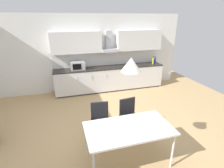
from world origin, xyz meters
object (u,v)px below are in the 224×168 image
at_px(bottle_yellow, 153,61).
at_px(chair_far_right, 129,114).
at_px(bottle_blue, 155,60).
at_px(dining_table, 129,130).
at_px(chair_far_left, 100,118).
at_px(microwave, 78,65).
at_px(pendant_lamp, 131,65).

distance_m(bottle_yellow, chair_far_right, 3.44).
bearing_deg(bottle_yellow, bottle_blue, 21.03).
height_order(bottle_blue, dining_table, bottle_blue).
bearing_deg(dining_table, chair_far_right, 67.16).
height_order(bottle_blue, bottle_yellow, bottle_blue).
height_order(bottle_yellow, dining_table, bottle_yellow).
xyz_separation_m(bottle_blue, chair_far_left, (-2.84, -2.74, -0.48)).
height_order(microwave, pendant_lamp, pendant_lamp).
bearing_deg(chair_far_left, bottle_blue, 44.03).
height_order(microwave, bottle_blue, bottle_blue).
distance_m(microwave, pendant_lamp, 3.68).
xyz_separation_m(bottle_blue, chair_far_right, (-2.16, -2.74, -0.48)).
relative_size(microwave, bottle_yellow, 1.68).
relative_size(bottle_blue, pendant_lamp, 0.90).
bearing_deg(chair_far_right, dining_table, -112.84).
bearing_deg(chair_far_right, chair_far_left, 180.00).
xyz_separation_m(microwave, bottle_yellow, (2.89, -0.03, -0.02)).
relative_size(bottle_blue, dining_table, 0.19).
height_order(bottle_blue, chair_far_left, bottle_blue).
bearing_deg(pendant_lamp, bottle_blue, 54.77).
relative_size(microwave, chair_far_left, 0.55).
xyz_separation_m(microwave, dining_table, (0.49, -3.54, -0.32)).
bearing_deg(pendant_lamp, microwave, 97.88).
relative_size(bottle_blue, chair_far_right, 0.33).
bearing_deg(chair_far_left, bottle_yellow, 44.64).
bearing_deg(bottle_blue, bottle_yellow, -158.97).
bearing_deg(bottle_yellow, chair_far_right, -127.39).
height_order(bottle_blue, pendant_lamp, pendant_lamp).
distance_m(bottle_yellow, dining_table, 4.26).
xyz_separation_m(bottle_yellow, dining_table, (-2.40, -3.50, -0.30)).
distance_m(chair_far_left, chair_far_right, 0.67).
height_order(bottle_yellow, pendant_lamp, pendant_lamp).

